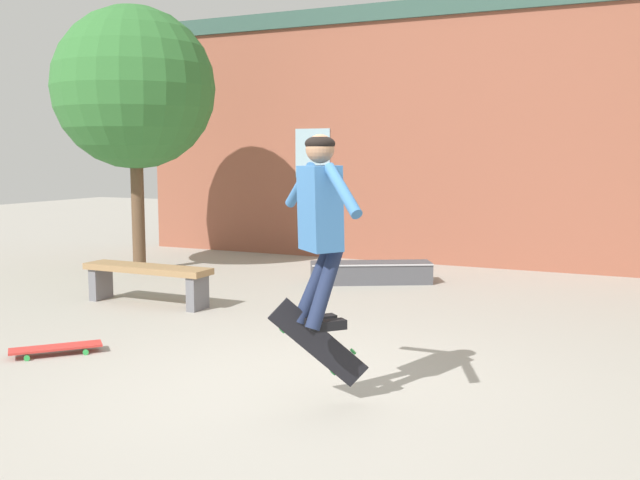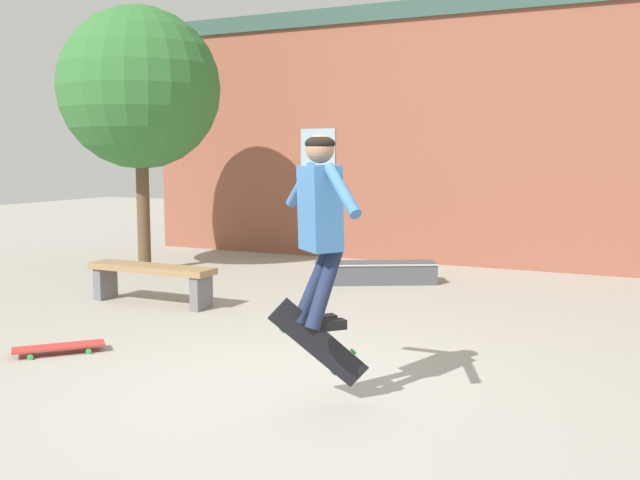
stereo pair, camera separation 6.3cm
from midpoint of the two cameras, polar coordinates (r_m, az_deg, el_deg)
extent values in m
plane|color=#A39E93|center=(5.90, -1.66, -11.98)|extent=(40.00, 40.00, 0.00)
cube|color=#93513D|center=(12.42, 13.82, 7.59)|extent=(13.47, 0.40, 4.21)
cube|color=#335147|center=(12.66, 14.13, 17.84)|extent=(14.14, 0.52, 0.30)
cube|color=#99B7C6|center=(13.25, -0.03, 6.96)|extent=(0.70, 0.02, 0.90)
cylinder|color=brown|center=(12.01, -13.80, 2.32)|extent=(0.21, 0.21, 1.99)
sphere|color=#337033|center=(12.02, -14.08, 11.69)|extent=(2.58, 2.58, 2.58)
cube|color=#99754C|center=(9.34, -13.17, -2.22)|extent=(1.78, 0.39, 0.08)
cube|color=slate|center=(9.88, -16.61, -3.31)|extent=(0.12, 0.33, 0.42)
cube|color=slate|center=(8.92, -9.27, -4.18)|extent=(0.12, 0.33, 0.42)
cube|color=#4C4C51|center=(10.63, 4.62, -2.62)|extent=(1.78, 1.25, 0.32)
cube|color=#B7B7BC|center=(10.38, 4.79, -2.03)|extent=(1.58, 0.88, 0.02)
cube|color=teal|center=(5.18, 0.35, 2.56)|extent=(0.41, 0.40, 0.62)
sphere|color=#A37556|center=(5.16, 0.35, 7.31)|extent=(0.30, 0.30, 0.21)
ellipsoid|color=black|center=(5.16, 0.35, 7.72)|extent=(0.31, 0.31, 0.12)
cylinder|color=#1E2847|center=(5.33, -0.02, -3.51)|extent=(0.35, 0.28, 0.63)
cube|color=black|center=(5.40, 0.27, -6.43)|extent=(0.25, 0.26, 0.07)
cylinder|color=#1E2847|center=(5.17, 0.72, -3.82)|extent=(0.25, 0.37, 0.63)
cube|color=black|center=(5.25, 1.02, -6.83)|extent=(0.25, 0.26, 0.07)
cylinder|color=teal|center=(5.51, -1.22, 4.38)|extent=(0.41, 0.38, 0.37)
cylinder|color=teal|center=(4.83, 2.14, 4.02)|extent=(0.41, 0.38, 0.37)
cube|color=black|center=(5.43, 0.27, -8.26)|extent=(0.63, 0.50, 0.74)
cylinder|color=green|center=(5.55, 3.01, -8.91)|extent=(0.07, 0.08, 0.05)
cylinder|color=green|center=(5.59, 1.41, -10.54)|extent=(0.07, 0.08, 0.05)
cylinder|color=green|center=(5.36, -1.04, -5.52)|extent=(0.07, 0.08, 0.05)
cylinder|color=green|center=(5.40, -2.68, -7.22)|extent=(0.07, 0.08, 0.05)
cube|color=red|center=(7.34, -19.92, -8.02)|extent=(0.73, 0.77, 0.02)
cylinder|color=green|center=(7.48, -17.93, -8.03)|extent=(0.05, 0.05, 0.05)
cylinder|color=green|center=(7.25, -17.80, -8.49)|extent=(0.05, 0.05, 0.05)
cylinder|color=green|center=(7.46, -21.96, -8.22)|extent=(0.05, 0.05, 0.05)
cylinder|color=green|center=(7.24, -21.95, -8.69)|extent=(0.05, 0.05, 0.05)
camera|label=1|loc=(0.03, -89.65, 0.04)|focal=40.00mm
camera|label=2|loc=(0.03, 90.35, -0.04)|focal=40.00mm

